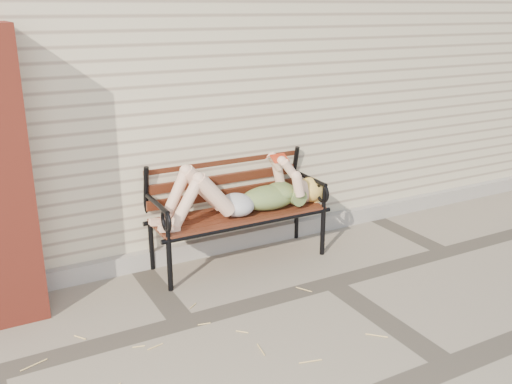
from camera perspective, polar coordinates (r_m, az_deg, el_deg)
ground at (r=4.62m, az=7.52°, el=-9.01°), size 80.00×80.00×0.00m
house_wall at (r=6.79m, az=-7.24°, el=12.96°), size 8.00×4.00×3.00m
foundation_strip at (r=5.33m, az=1.45°, el=-4.16°), size 8.00×0.10×0.15m
garden_bench at (r=4.82m, az=-2.23°, el=-0.18°), size 1.61×0.64×1.04m
reading_woman at (r=4.70m, az=-1.40°, el=-0.18°), size 1.52×0.34×0.48m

